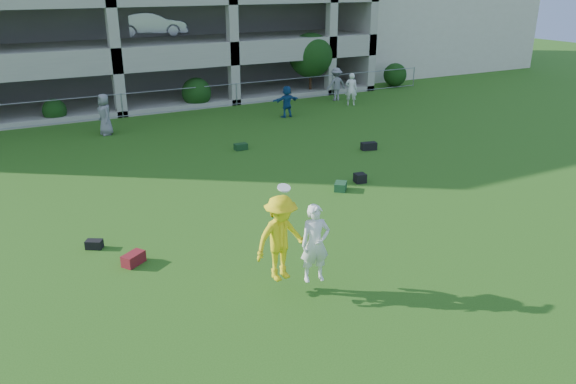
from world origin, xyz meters
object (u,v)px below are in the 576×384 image
bystander_c (105,114)px  crate_d (360,178)px  bystander_f (336,84)px  bystander_d (287,101)px  frisbee_contest (288,239)px  bystander_e (351,89)px

bystander_c → crate_d: 11.97m
bystander_f → crate_d: bystander_f is taller
bystander_c → bystander_d: bystander_c is taller
bystander_c → frisbee_contest: frisbee_contest is taller
bystander_d → bystander_f: 4.86m
bystander_c → bystander_f: bystander_f is taller
bystander_e → bystander_f: (-0.01, 1.46, 0.04)m
bystander_d → frisbee_contest: (-7.66, -14.52, 0.51)m
bystander_c → frisbee_contest: 15.29m
bystander_c → bystander_f: size_ratio=0.99×
bystander_c → frisbee_contest: size_ratio=0.83×
bystander_f → bystander_e: bearing=92.0°
bystander_f → frisbee_contest: 20.62m
bystander_e → frisbee_contest: (-11.96, -15.33, 0.42)m
bystander_c → bystander_e: (12.75, 0.07, -0.03)m
bystander_e → frisbee_contest: frisbee_contest is taller
bystander_d → bystander_e: bearing=-172.0°
bystander_d → frisbee_contest: bearing=59.4°
bystander_e → frisbee_contest: 19.45m
bystander_c → crate_d: bearing=23.0°
frisbee_contest → bystander_f: bearing=54.6°
bystander_f → crate_d: bearing=62.4°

